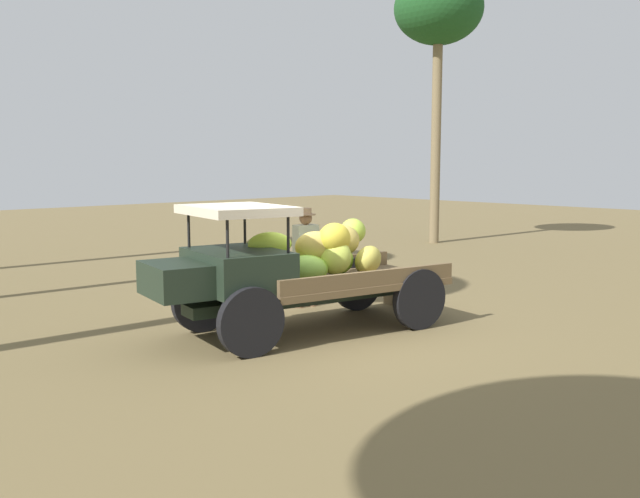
# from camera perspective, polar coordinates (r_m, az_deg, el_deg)

# --- Properties ---
(ground_plane) EXTENTS (60.00, 60.00, 0.00)m
(ground_plane) POSITION_cam_1_polar(r_m,az_deg,el_deg) (10.19, -0.66, -6.97)
(ground_plane) COLOR brown
(truck) EXTENTS (4.63, 2.43, 1.90)m
(truck) POSITION_cam_1_polar(r_m,az_deg,el_deg) (10.07, -2.53, -1.61)
(truck) COLOR black
(truck) RESTS_ON ground
(farmer) EXTENTS (0.53, 0.49, 1.71)m
(farmer) POSITION_cam_1_polar(r_m,az_deg,el_deg) (11.88, -1.16, -0.15)
(farmer) COLOR #856347
(farmer) RESTS_ON ground
(wooden_crate) EXTENTS (0.43, 0.60, 0.50)m
(wooden_crate) POSITION_cam_1_polar(r_m,az_deg,el_deg) (12.26, 6.94, -3.41)
(wooden_crate) COLOR olive
(wooden_crate) RESTS_ON ground
(forest_tree_1) EXTENTS (2.66, 2.66, 8.08)m
(forest_tree_1) POSITION_cam_1_polar(r_m,az_deg,el_deg) (22.04, 9.72, 18.58)
(forest_tree_1) COLOR olive
(forest_tree_1) RESTS_ON ground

